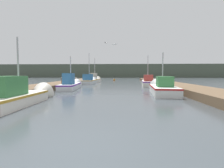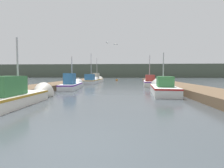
{
  "view_description": "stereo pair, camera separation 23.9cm",
  "coord_description": "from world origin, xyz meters",
  "px_view_note": "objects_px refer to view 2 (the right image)",
  "views": [
    {
      "loc": [
        0.85,
        -3.29,
        1.48
      ],
      "look_at": [
        0.21,
        8.57,
        0.78
      ],
      "focal_mm": 28.0,
      "sensor_mm": 36.0,
      "label": 1
    },
    {
      "loc": [
        1.09,
        -3.27,
        1.48
      ],
      "look_at": [
        0.21,
        8.57,
        0.78
      ],
      "focal_mm": 28.0,
      "sensor_mm": 36.0,
      "label": 2
    }
  ],
  "objects_px": {
    "fishing_boat_3": "(149,82)",
    "seagull_lead": "(108,43)",
    "fishing_boat_1": "(163,88)",
    "mooring_piling_0": "(64,83)",
    "mooring_piling_3": "(78,81)",
    "mooring_piling_1": "(152,80)",
    "fishing_boat_5": "(97,80)",
    "seagull_1": "(116,44)",
    "fishing_boat_4": "(92,81)",
    "fishing_boat_2": "(73,84)",
    "channel_buoy": "(117,80)",
    "fishing_boat_0": "(22,95)"
  },
  "relations": [
    {
      "from": "fishing_boat_2",
      "to": "mooring_piling_1",
      "type": "xyz_separation_m",
      "value": [
        9.22,
        8.93,
        0.07
      ]
    },
    {
      "from": "mooring_piling_3",
      "to": "mooring_piling_1",
      "type": "bearing_deg",
      "value": 21.93
    },
    {
      "from": "fishing_boat_2",
      "to": "fishing_boat_3",
      "type": "distance_m",
      "value": 9.48
    },
    {
      "from": "fishing_boat_1",
      "to": "fishing_boat_3",
      "type": "xyz_separation_m",
      "value": [
        0.15,
        8.31,
        0.05
      ]
    },
    {
      "from": "fishing_boat_5",
      "to": "fishing_boat_4",
      "type": "bearing_deg",
      "value": -89.7
    },
    {
      "from": "seagull_lead",
      "to": "seagull_1",
      "type": "relative_size",
      "value": 0.97
    },
    {
      "from": "channel_buoy",
      "to": "mooring_piling_0",
      "type": "bearing_deg",
      "value": -102.74
    },
    {
      "from": "mooring_piling_0",
      "to": "mooring_piling_1",
      "type": "height_order",
      "value": "mooring_piling_0"
    },
    {
      "from": "fishing_boat_1",
      "to": "fishing_boat_5",
      "type": "bearing_deg",
      "value": 120.02
    },
    {
      "from": "fishing_boat_1",
      "to": "mooring_piling_0",
      "type": "height_order",
      "value": "fishing_boat_1"
    },
    {
      "from": "fishing_boat_5",
      "to": "fishing_boat_3",
      "type": "bearing_deg",
      "value": -44.13
    },
    {
      "from": "fishing_boat_0",
      "to": "fishing_boat_1",
      "type": "distance_m",
      "value": 9.5
    },
    {
      "from": "seagull_lead",
      "to": "fishing_boat_1",
      "type": "bearing_deg",
      "value": -118.78
    },
    {
      "from": "mooring_piling_1",
      "to": "seagull_lead",
      "type": "height_order",
      "value": "seagull_lead"
    },
    {
      "from": "mooring_piling_0",
      "to": "fishing_boat_4",
      "type": "bearing_deg",
      "value": 81.14
    },
    {
      "from": "mooring_piling_3",
      "to": "fishing_boat_5",
      "type": "bearing_deg",
      "value": 81.33
    },
    {
      "from": "fishing_boat_1",
      "to": "seagull_lead",
      "type": "relative_size",
      "value": 11.09
    },
    {
      "from": "fishing_boat_3",
      "to": "seagull_lead",
      "type": "relative_size",
      "value": 11.47
    },
    {
      "from": "mooring_piling_3",
      "to": "seagull_1",
      "type": "xyz_separation_m",
      "value": [
        4.98,
        -2.35,
        4.21
      ]
    },
    {
      "from": "mooring_piling_0",
      "to": "mooring_piling_1",
      "type": "relative_size",
      "value": 1.14
    },
    {
      "from": "fishing_boat_3",
      "to": "mooring_piling_0",
      "type": "relative_size",
      "value": 5.52
    },
    {
      "from": "fishing_boat_4",
      "to": "channel_buoy",
      "type": "distance_m",
      "value": 11.93
    },
    {
      "from": "fishing_boat_5",
      "to": "mooring_piling_1",
      "type": "xyz_separation_m",
      "value": [
        8.81,
        -3.99,
        0.02
      ]
    },
    {
      "from": "fishing_boat_1",
      "to": "mooring_piling_1",
      "type": "distance_m",
      "value": 12.56
    },
    {
      "from": "fishing_boat_1",
      "to": "seagull_1",
      "type": "xyz_separation_m",
      "value": [
        -3.88,
        6.11,
        4.33
      ]
    },
    {
      "from": "fishing_boat_1",
      "to": "fishing_boat_4",
      "type": "bearing_deg",
      "value": 127.69
    },
    {
      "from": "fishing_boat_1",
      "to": "fishing_boat_2",
      "type": "height_order",
      "value": "fishing_boat_2"
    },
    {
      "from": "mooring_piling_3",
      "to": "seagull_lead",
      "type": "bearing_deg",
      "value": -14.19
    },
    {
      "from": "fishing_boat_3",
      "to": "seagull_lead",
      "type": "xyz_separation_m",
      "value": [
        -5.08,
        -0.84,
        4.7
      ]
    },
    {
      "from": "mooring_piling_1",
      "to": "mooring_piling_3",
      "type": "bearing_deg",
      "value": -158.07
    },
    {
      "from": "fishing_boat_2",
      "to": "channel_buoy",
      "type": "bearing_deg",
      "value": 74.91
    },
    {
      "from": "fishing_boat_4",
      "to": "mooring_piling_3",
      "type": "height_order",
      "value": "fishing_boat_4"
    },
    {
      "from": "fishing_boat_2",
      "to": "mooring_piling_3",
      "type": "height_order",
      "value": "fishing_boat_2"
    },
    {
      "from": "fishing_boat_5",
      "to": "channel_buoy",
      "type": "bearing_deg",
      "value": 69.51
    },
    {
      "from": "fishing_boat_0",
      "to": "fishing_boat_5",
      "type": "height_order",
      "value": "fishing_boat_5"
    },
    {
      "from": "seagull_1",
      "to": "fishing_boat_2",
      "type": "bearing_deg",
      "value": -141.48
    },
    {
      "from": "fishing_boat_2",
      "to": "fishing_boat_3",
      "type": "relative_size",
      "value": 1.0
    },
    {
      "from": "channel_buoy",
      "to": "seagull_lead",
      "type": "bearing_deg",
      "value": -91.11
    },
    {
      "from": "seagull_lead",
      "to": "mooring_piling_0",
      "type": "bearing_deg",
      "value": 157.6
    },
    {
      "from": "mooring_piling_0",
      "to": "mooring_piling_3",
      "type": "height_order",
      "value": "mooring_piling_0"
    },
    {
      "from": "seagull_lead",
      "to": "fishing_boat_5",
      "type": "bearing_deg",
      "value": 44.51
    },
    {
      "from": "fishing_boat_2",
      "to": "channel_buoy",
      "type": "relative_size",
      "value": 6.49
    },
    {
      "from": "mooring_piling_1",
      "to": "seagull_1",
      "type": "xyz_separation_m",
      "value": [
        -5.05,
        -6.39,
        4.23
      ]
    },
    {
      "from": "seagull_1",
      "to": "mooring_piling_3",
      "type": "bearing_deg",
      "value": 161.9
    },
    {
      "from": "fishing_boat_5",
      "to": "seagull_1",
      "type": "xyz_separation_m",
      "value": [
        3.76,
        -10.38,
        4.25
      ]
    },
    {
      "from": "fishing_boat_1",
      "to": "fishing_boat_3",
      "type": "relative_size",
      "value": 0.97
    },
    {
      "from": "fishing_boat_3",
      "to": "fishing_boat_2",
      "type": "bearing_deg",
      "value": -144.68
    },
    {
      "from": "mooring_piling_0",
      "to": "seagull_1",
      "type": "height_order",
      "value": "seagull_1"
    },
    {
      "from": "mooring_piling_0",
      "to": "fishing_boat_2",
      "type": "bearing_deg",
      "value": -24.24
    },
    {
      "from": "channel_buoy",
      "to": "fishing_boat_5",
      "type": "bearing_deg",
      "value": -112.75
    }
  ]
}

